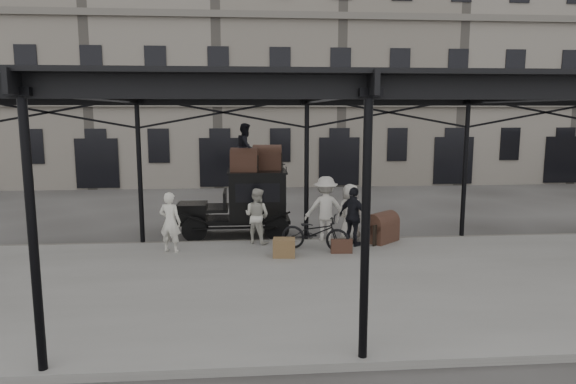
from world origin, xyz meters
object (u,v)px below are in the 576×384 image
object	(u,v)px
porter_official	(354,217)
taxi	(247,200)
steamer_trunk_platform	(382,229)
steamer_trunk_roof_near	(244,162)
porter_left	(170,222)
bicycle	(315,232)

from	to	relation	value
porter_official	taxi	bearing A→B (deg)	15.41
taxi	porter_official	world-z (taller)	taxi
porter_official	steamer_trunk_platform	distance (m)	1.15
steamer_trunk_roof_near	steamer_trunk_platform	distance (m)	4.81
taxi	steamer_trunk_platform	xyz separation A→B (m)	(4.06, -1.69, -0.67)
steamer_trunk_roof_near	steamer_trunk_platform	world-z (taller)	steamer_trunk_roof_near
taxi	porter_left	size ratio (longest dim) A/B	2.13
taxi	bicycle	xyz separation A→B (m)	(1.91, -2.49, -0.53)
bicycle	steamer_trunk_platform	world-z (taller)	bicycle
steamer_trunk_roof_near	steamer_trunk_platform	xyz separation A→B (m)	(4.14, -1.44, -1.97)
porter_left	porter_official	bearing A→B (deg)	-160.08
steamer_trunk_roof_near	steamer_trunk_platform	bearing A→B (deg)	-11.15
bicycle	steamer_trunk_roof_near	distance (m)	3.51
taxi	porter_left	world-z (taller)	taxi
porter_left	steamer_trunk_roof_near	world-z (taller)	steamer_trunk_roof_near
taxi	bicycle	size ratio (longest dim) A/B	1.84
steamer_trunk_roof_near	porter_left	bearing A→B (deg)	-126.95
porter_official	steamer_trunk_platform	world-z (taller)	porter_official
porter_left	porter_official	world-z (taller)	porter_official
steamer_trunk_roof_near	porter_official	bearing A→B (deg)	-22.08
bicycle	taxi	bearing A→B (deg)	59.87
porter_official	bicycle	xyz separation A→B (m)	(-1.19, -0.40, -0.35)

